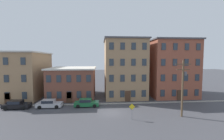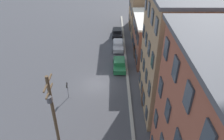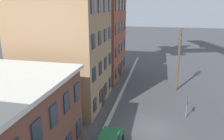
% 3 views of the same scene
% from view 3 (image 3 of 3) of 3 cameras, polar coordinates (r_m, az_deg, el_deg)
% --- Properties ---
extents(ground_plane, '(200.00, 200.00, 0.00)m').
position_cam_3_polar(ground_plane, '(22.04, 10.72, -14.65)').
color(ground_plane, '#424247').
extents(kerb_strip, '(56.00, 0.36, 0.16)m').
position_cam_3_polar(kerb_strip, '(22.49, -1.11, -13.41)').
color(kerb_strip, '#9E998E').
rests_on(kerb_strip, ground_plane).
extents(apartment_far, '(9.43, 9.55, 13.19)m').
position_cam_3_polar(apartment_far, '(25.54, -12.41, 5.60)').
color(apartment_far, '#9E7A56').
rests_on(apartment_far, ground_plane).
extents(apartment_annex, '(10.45, 11.67, 13.15)m').
position_cam_3_polar(apartment_annex, '(36.08, -6.57, 9.01)').
color(apartment_annex, brown).
rests_on(apartment_annex, ground_plane).
extents(caution_sign, '(0.95, 0.08, 2.37)m').
position_cam_3_polar(caution_sign, '(23.90, 19.01, -8.44)').
color(caution_sign, slate).
rests_on(caution_sign, ground_plane).
extents(utility_pole, '(2.40, 0.44, 8.53)m').
position_cam_3_polar(utility_pole, '(30.23, 17.06, 3.45)').
color(utility_pole, brown).
rests_on(utility_pole, ground_plane).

